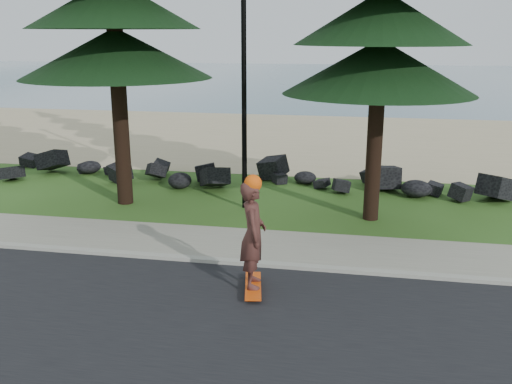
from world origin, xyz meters
TOP-DOWN VIEW (x-y plane):
  - ground at (0.00, 0.00)m, footprint 160.00×160.00m
  - road at (0.00, -4.50)m, footprint 160.00×7.00m
  - kerb at (0.00, -0.90)m, footprint 160.00×0.20m
  - sidewalk at (0.00, 0.20)m, footprint 160.00×2.00m
  - beach_sand at (0.00, 14.50)m, footprint 160.00×15.00m
  - ocean at (0.00, 51.00)m, footprint 160.00×58.00m
  - seawall_boulders at (0.00, 5.60)m, footprint 60.00×2.40m
  - lamp_post at (0.00, 3.20)m, footprint 0.25×0.14m
  - skateboarder at (1.26, -2.11)m, footprint 0.62×1.26m

SIDE VIEW (x-z plane):
  - ground at x=0.00m, z-range 0.00..0.00m
  - seawall_boulders at x=0.00m, z-range -0.55..0.55m
  - ocean at x=0.00m, z-range 0.00..0.01m
  - beach_sand at x=0.00m, z-range 0.00..0.01m
  - road at x=0.00m, z-range 0.00..0.02m
  - sidewalk at x=0.00m, z-range 0.00..0.08m
  - kerb at x=0.00m, z-range 0.00..0.10m
  - skateboarder at x=1.26m, z-range 0.01..2.29m
  - lamp_post at x=0.00m, z-range 0.06..8.20m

